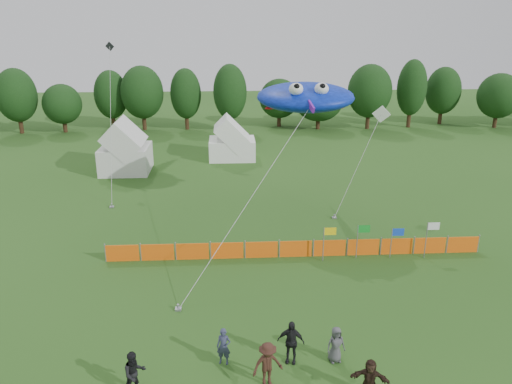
{
  "coord_description": "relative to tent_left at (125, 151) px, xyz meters",
  "views": [
    {
      "loc": [
        -1.31,
        -16.95,
        13.23
      ],
      "look_at": [
        0.0,
        6.0,
        5.2
      ],
      "focal_mm": 35.0,
      "sensor_mm": 36.0,
      "label": 1
    }
  ],
  "objects": [
    {
      "name": "small_kite_white",
      "position": [
        19.43,
        -9.89,
        3.14
      ],
      "size": [
        4.53,
        3.47,
        7.37
      ],
      "color": "white",
      "rests_on": "ground"
    },
    {
      "name": "ground",
      "position": [
        10.6,
        -27.27,
        -1.94
      ],
      "size": [
        160.0,
        160.0,
        0.0
      ],
      "primitive_type": "plane",
      "color": "#234C16",
      "rests_on": "ground"
    },
    {
      "name": "spectator_b",
      "position": [
        5.7,
        -28.92,
        -1.04
      ],
      "size": [
        1.1,
        1.02,
        1.8
      ],
      "primitive_type": "imported",
      "rotation": [
        0.0,
        0.0,
        0.51
      ],
      "color": "black",
      "rests_on": "ground"
    },
    {
      "name": "spectator_e",
      "position": [
        13.48,
        -27.48,
        -1.16
      ],
      "size": [
        0.85,
        0.64,
        1.56
      ],
      "primitive_type": "imported",
      "rotation": [
        0.0,
        0.0,
        0.2
      ],
      "color": "#47474B",
      "rests_on": "ground"
    },
    {
      "name": "spectator_d",
      "position": [
        11.66,
        -27.41,
        -1.0
      ],
      "size": [
        1.18,
        0.7,
        1.88
      ],
      "primitive_type": "imported",
      "rotation": [
        0.0,
        0.0,
        -0.24
      ],
      "color": "black",
      "rests_on": "ground"
    },
    {
      "name": "tent_left",
      "position": [
        0.0,
        0.0,
        0.0
      ],
      "size": [
        4.35,
        4.35,
        3.84
      ],
      "color": "silver",
      "rests_on": "ground"
    },
    {
      "name": "flag_row",
      "position": [
        17.78,
        -18.52,
        -0.55
      ],
      "size": [
        6.73,
        0.28,
        2.2
      ],
      "color": "gray",
      "rests_on": "ground"
    },
    {
      "name": "barrier_fence",
      "position": [
        13.11,
        -18.02,
        -1.44
      ],
      "size": [
        21.9,
        0.06,
        1.0
      ],
      "color": "#F35C0D",
      "rests_on": "ground"
    },
    {
      "name": "treeline",
      "position": [
        12.21,
        17.66,
        2.24
      ],
      "size": [
        104.57,
        8.78,
        8.36
      ],
      "color": "#382314",
      "rests_on": "ground"
    },
    {
      "name": "small_kite_dark",
      "position": [
        -0.01,
        -4.13,
        4.21
      ],
      "size": [
        1.65,
        9.46,
        11.4
      ],
      "color": "black",
      "rests_on": "ground"
    },
    {
      "name": "spectator_a",
      "position": [
        8.96,
        -27.36,
        -1.15
      ],
      "size": [
        0.65,
        0.5,
        1.58
      ],
      "primitive_type": "imported",
      "rotation": [
        0.0,
        0.0,
        -0.23
      ],
      "color": "#303551",
      "rests_on": "ground"
    },
    {
      "name": "spectator_c",
      "position": [
        10.61,
        -28.75,
        -1.01
      ],
      "size": [
        1.35,
        1.02,
        1.86
      ],
      "primitive_type": "imported",
      "rotation": [
        0.0,
        0.0,
        0.3
      ],
      "color": "#381E16",
      "rests_on": "ground"
    },
    {
      "name": "stingray_kite",
      "position": [
        14.35,
        -11.59,
        6.46
      ],
      "size": [
        11.48,
        19.88,
        9.57
      ],
      "color": "#0F31DB",
      "rests_on": "ground"
    },
    {
      "name": "spectator_f",
      "position": [
        14.32,
        -29.49,
        -1.17
      ],
      "size": [
        1.49,
        0.86,
        1.54
      ],
      "primitive_type": "imported",
      "rotation": [
        0.0,
        0.0,
        -0.31
      ],
      "color": "black",
      "rests_on": "ground"
    },
    {
      "name": "tent_right",
      "position": [
        9.66,
        3.89,
        -0.31
      ],
      "size": [
        4.57,
        3.66,
        3.23
      ],
      "color": "white",
      "rests_on": "ground"
    }
  ]
}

